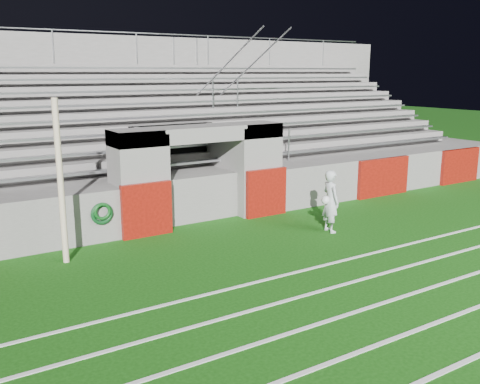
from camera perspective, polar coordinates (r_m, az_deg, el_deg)
ground at (r=11.95m, az=3.85°, el=-6.88°), size 90.00×90.00×0.00m
field_post at (r=11.72m, az=-18.60°, el=0.96°), size 0.13×0.13×3.49m
stadium_structure at (r=18.46m, az=-10.90°, el=4.67°), size 26.00×8.48×5.42m
goalkeeper_with_ball at (r=13.71m, az=9.63°, el=-0.97°), size 0.63×0.63×1.60m
hose_coil at (r=12.97m, az=-14.50°, el=-2.18°), size 0.54×0.14×0.54m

